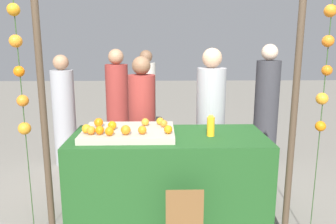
% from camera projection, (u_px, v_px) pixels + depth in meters
% --- Properties ---
extents(ground_plane, '(24.00, 24.00, 0.00)m').
position_uv_depth(ground_plane, '(168.00, 215.00, 3.42)').
color(ground_plane, gray).
extents(stall_counter, '(1.90, 0.84, 0.85)m').
position_uv_depth(stall_counter, '(168.00, 176.00, 3.33)').
color(stall_counter, '#1E4C1E').
rests_on(stall_counter, ground_plane).
extents(orange_tray, '(0.88, 0.64, 0.06)m').
position_uv_depth(orange_tray, '(129.00, 132.00, 3.23)').
color(orange_tray, '#B2AD99').
rests_on(orange_tray, stall_counter).
extents(orange_0, '(0.08, 0.08, 0.08)m').
position_uv_depth(orange_0, '(100.00, 130.00, 3.04)').
color(orange_0, orange).
rests_on(orange_0, orange_tray).
extents(orange_1, '(0.08, 0.08, 0.08)m').
position_uv_depth(orange_1, '(91.00, 130.00, 3.03)').
color(orange_1, orange).
rests_on(orange_1, orange_tray).
extents(orange_2, '(0.08, 0.08, 0.08)m').
position_uv_depth(orange_2, '(145.00, 122.00, 3.35)').
color(orange_2, orange).
rests_on(orange_2, orange_tray).
extents(orange_3, '(0.08, 0.08, 0.08)m').
position_uv_depth(orange_3, '(142.00, 130.00, 3.05)').
color(orange_3, orange).
rests_on(orange_3, orange_tray).
extents(orange_4, '(0.08, 0.08, 0.08)m').
position_uv_depth(orange_4, '(112.00, 125.00, 3.21)').
color(orange_4, orange).
rests_on(orange_4, orange_tray).
extents(orange_5, '(0.09, 0.09, 0.09)m').
position_uv_depth(orange_5, '(126.00, 130.00, 3.03)').
color(orange_5, orange).
rests_on(orange_5, orange_tray).
extents(orange_6, '(0.07, 0.07, 0.07)m').
position_uv_depth(orange_6, '(164.00, 123.00, 3.30)').
color(orange_6, orange).
rests_on(orange_6, orange_tray).
extents(orange_7, '(0.08, 0.08, 0.08)m').
position_uv_depth(orange_7, '(168.00, 129.00, 3.07)').
color(orange_7, orange).
rests_on(orange_7, orange_tray).
extents(orange_8, '(0.09, 0.09, 0.09)m').
position_uv_depth(orange_8, '(99.00, 122.00, 3.31)').
color(orange_8, orange).
rests_on(orange_8, orange_tray).
extents(orange_9, '(0.08, 0.08, 0.08)m').
position_uv_depth(orange_9, '(109.00, 131.00, 3.00)').
color(orange_9, orange).
rests_on(orange_9, orange_tray).
extents(orange_10, '(0.08, 0.08, 0.08)m').
position_uv_depth(orange_10, '(86.00, 129.00, 3.08)').
color(orange_10, orange).
rests_on(orange_10, orange_tray).
extents(orange_11, '(0.08, 0.08, 0.08)m').
position_uv_depth(orange_11, '(160.00, 121.00, 3.39)').
color(orange_11, orange).
rests_on(orange_11, orange_tray).
extents(juice_bottle, '(0.07, 0.07, 0.21)m').
position_uv_depth(juice_bottle, '(211.00, 126.00, 3.20)').
color(juice_bottle, gold).
rests_on(juice_bottle, stall_counter).
extents(chalkboard_sign, '(0.31, 0.03, 0.58)m').
position_uv_depth(chalkboard_sign, '(184.00, 222.00, 2.77)').
color(chalkboard_sign, brown).
rests_on(chalkboard_sign, ground_plane).
extents(vendor_left, '(0.32, 0.32, 1.59)m').
position_uv_depth(vendor_left, '(142.00, 128.00, 3.95)').
color(vendor_left, maroon).
rests_on(vendor_left, ground_plane).
extents(vendor_right, '(0.34, 0.34, 1.68)m').
position_uv_depth(vendor_right, '(210.00, 125.00, 3.93)').
color(vendor_right, '#99999E').
rests_on(vendor_right, ground_plane).
extents(crowd_person_0, '(0.33, 0.33, 1.65)m').
position_uv_depth(crowd_person_0, '(118.00, 109.00, 4.93)').
color(crowd_person_0, maroon).
rests_on(crowd_person_0, ground_plane).
extents(crowd_person_1, '(0.34, 0.34, 1.72)m').
position_uv_depth(crowd_person_1, '(266.00, 108.00, 4.85)').
color(crowd_person_1, '#333338').
rests_on(crowd_person_1, ground_plane).
extents(crowd_person_2, '(0.32, 0.32, 1.57)m').
position_uv_depth(crowd_person_2, '(64.00, 115.00, 4.72)').
color(crowd_person_2, '#99999E').
rests_on(crowd_person_2, ground_plane).
extents(crowd_person_3, '(0.32, 0.32, 1.61)m').
position_uv_depth(crowd_person_3, '(147.00, 100.00, 5.78)').
color(crowd_person_3, beige).
rests_on(crowd_person_3, ground_plane).
extents(canopy_post_left, '(0.06, 0.06, 2.16)m').
position_uv_depth(canopy_post_left, '(44.00, 125.00, 2.72)').
color(canopy_post_left, '#473828').
rests_on(canopy_post_left, ground_plane).
extents(canopy_post_right, '(0.06, 0.06, 2.16)m').
position_uv_depth(canopy_post_right, '(293.00, 123.00, 2.77)').
color(canopy_post_right, '#473828').
rests_on(canopy_post_right, ground_plane).
extents(garland_strand_left, '(0.11, 0.11, 2.08)m').
position_uv_depth(garland_strand_left, '(19.00, 74.00, 2.57)').
color(garland_strand_left, '#2D4C23').
rests_on(garland_strand_left, ground_plane).
extents(garland_strand_right, '(0.11, 0.11, 2.08)m').
position_uv_depth(garland_strand_right, '(325.00, 69.00, 2.65)').
color(garland_strand_right, '#2D4C23').
rests_on(garland_strand_right, ground_plane).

